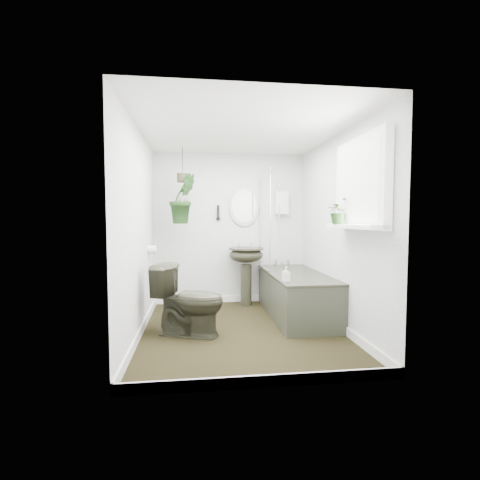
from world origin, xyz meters
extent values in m
cube|color=black|center=(0.00, 0.00, -0.01)|extent=(2.30, 2.80, 0.02)
cube|color=white|center=(0.00, 0.00, 2.31)|extent=(2.30, 2.80, 0.02)
cube|color=white|center=(0.00, 1.41, 1.15)|extent=(2.30, 0.02, 2.30)
cube|color=white|center=(0.00, -1.41, 1.15)|extent=(2.30, 0.02, 2.30)
cube|color=white|center=(-1.16, 0.00, 1.15)|extent=(0.02, 2.80, 2.30)
cube|color=white|center=(1.16, 0.00, 1.15)|extent=(0.02, 2.80, 2.30)
cube|color=white|center=(0.00, 0.00, 0.05)|extent=(2.30, 2.80, 0.10)
cube|color=white|center=(0.80, 1.34, 1.55)|extent=(0.20, 0.10, 0.35)
ellipsoid|color=beige|center=(0.22, 1.37, 1.50)|extent=(0.46, 0.03, 0.62)
cylinder|color=black|center=(-0.18, 1.36, 1.40)|extent=(0.04, 0.04, 0.22)
cylinder|color=white|center=(-1.10, 0.70, 0.90)|extent=(0.11, 0.11, 0.11)
cube|color=white|center=(1.09, -0.70, 1.65)|extent=(0.08, 1.00, 0.90)
cube|color=white|center=(1.02, -0.70, 1.23)|extent=(0.18, 1.00, 0.04)
cube|color=white|center=(1.04, -0.70, 1.65)|extent=(0.01, 0.86, 0.76)
imported|color=#28291C|center=(-0.60, -0.07, 0.40)|extent=(0.88, 0.69, 0.79)
imported|color=black|center=(0.97, -0.44, 1.38)|extent=(0.30, 0.28, 0.27)
imported|color=black|center=(-0.70, 0.98, 1.58)|extent=(0.48, 0.46, 0.70)
imported|color=#342C2B|center=(0.51, -0.07, 0.66)|extent=(0.09, 0.09, 0.17)
cylinder|color=#352E20|center=(-0.70, 0.98, 1.87)|extent=(0.16, 0.16, 0.12)
camera|label=1|loc=(-0.52, -3.96, 1.31)|focal=26.00mm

